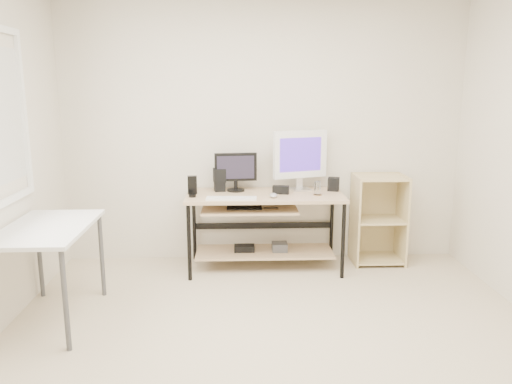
{
  "coord_description": "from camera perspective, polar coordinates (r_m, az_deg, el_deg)",
  "views": [
    {
      "loc": [
        -0.27,
        -3.01,
        1.77
      ],
      "look_at": [
        -0.1,
        1.3,
        0.85
      ],
      "focal_mm": 35.0,
      "sensor_mm": 36.0,
      "label": 1
    }
  ],
  "objects": [
    {
      "name": "room",
      "position": [
        3.09,
        0.2,
        3.66
      ],
      "size": [
        4.01,
        4.01,
        2.62
      ],
      "color": "beige",
      "rests_on": "ground"
    },
    {
      "name": "desk",
      "position": [
        4.83,
        0.71,
        -2.66
      ],
      "size": [
        1.5,
        0.65,
        0.75
      ],
      "color": "tan",
      "rests_on": "ground"
    },
    {
      "name": "side_table",
      "position": [
        4.03,
        -22.74,
        -4.71
      ],
      "size": [
        0.6,
        1.0,
        0.75
      ],
      "color": "white",
      "rests_on": "ground"
    },
    {
      "name": "shelf_unit",
      "position": [
        5.2,
        13.69,
        -2.93
      ],
      "size": [
        0.5,
        0.4,
        0.9
      ],
      "color": "#D0BC82",
      "rests_on": "ground"
    },
    {
      "name": "black_monitor",
      "position": [
        4.88,
        -2.34,
        2.6
      ],
      "size": [
        0.41,
        0.17,
        0.38
      ],
      "rotation": [
        0.0,
        0.0,
        0.09
      ],
      "color": "black",
      "rests_on": "desk"
    },
    {
      "name": "white_imac",
      "position": [
        4.92,
        5.07,
        4.12
      ],
      "size": [
        0.54,
        0.22,
        0.59
      ],
      "rotation": [
        0.0,
        0.0,
        0.31
      ],
      "color": "silver",
      "rests_on": "desk"
    },
    {
      "name": "keyboard",
      "position": [
        4.56,
        -2.82,
        -0.73
      ],
      "size": [
        0.47,
        0.15,
        0.02
      ],
      "primitive_type": "cube",
      "rotation": [
        0.0,
        0.0,
        -0.04
      ],
      "color": "white",
      "rests_on": "desk"
    },
    {
      "name": "mouse",
      "position": [
        4.63,
        2.0,
        -0.38
      ],
      "size": [
        0.07,
        0.12,
        0.04
      ],
      "primitive_type": "ellipsoid",
      "rotation": [
        0.0,
        0.0,
        0.01
      ],
      "color": "#AFAFB4",
      "rests_on": "desk"
    },
    {
      "name": "center_speaker",
      "position": [
        4.79,
        2.85,
        0.26
      ],
      "size": [
        0.17,
        0.1,
        0.08
      ],
      "primitive_type": "cube",
      "rotation": [
        0.0,
        0.0,
        -0.19
      ],
      "color": "black",
      "rests_on": "desk"
    },
    {
      "name": "speaker_left",
      "position": [
        4.9,
        -4.19,
        1.46
      ],
      "size": [
        0.13,
        0.13,
        0.23
      ],
      "rotation": [
        0.0,
        0.0,
        0.18
      ],
      "color": "black",
      "rests_on": "desk"
    },
    {
      "name": "speaker_right",
      "position": [
        4.98,
        8.86,
        0.9
      ],
      "size": [
        0.13,
        0.13,
        0.13
      ],
      "primitive_type": "cube",
      "rotation": [
        0.0,
        0.0,
        -0.27
      ],
      "color": "black",
      "rests_on": "desk"
    },
    {
      "name": "audio_controller",
      "position": [
        4.81,
        -7.3,
        0.82
      ],
      "size": [
        0.09,
        0.07,
        0.18
      ],
      "primitive_type": "cube",
      "rotation": [
        0.0,
        0.0,
        0.13
      ],
      "color": "black",
      "rests_on": "desk"
    },
    {
      "name": "volume_puck",
      "position": [
        4.69,
        -7.29,
        -0.39
      ],
      "size": [
        0.09,
        0.09,
        0.03
      ],
      "primitive_type": "cylinder",
      "rotation": [
        0.0,
        0.0,
        0.3
      ],
      "color": "black",
      "rests_on": "desk"
    },
    {
      "name": "smartphone",
      "position": [
        4.81,
        2.94,
        -0.09
      ],
      "size": [
        0.07,
        0.12,
        0.01
      ],
      "primitive_type": "cube",
      "rotation": [
        0.0,
        0.0,
        0.08
      ],
      "color": "black",
      "rests_on": "desk"
    },
    {
      "name": "coaster",
      "position": [
        4.76,
        7.03,
        -0.32
      ],
      "size": [
        0.11,
        0.11,
        0.01
      ],
      "primitive_type": "cylinder",
      "rotation": [
        0.0,
        0.0,
        -0.4
      ],
      "color": "olive",
      "rests_on": "desk"
    },
    {
      "name": "drinking_glass",
      "position": [
        4.75,
        7.05,
        0.46
      ],
      "size": [
        0.08,
        0.08,
        0.13
      ],
      "primitive_type": "cylinder",
      "rotation": [
        0.0,
        0.0,
        -0.4
      ],
      "color": "white",
      "rests_on": "coaster"
    }
  ]
}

